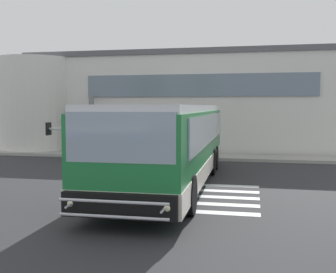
# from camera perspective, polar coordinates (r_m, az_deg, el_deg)

# --- Properties ---
(ground_plane) EXTENTS (80.00, 90.00, 0.02)m
(ground_plane) POSITION_cam_1_polar(r_m,az_deg,el_deg) (16.88, -2.07, -4.93)
(ground_plane) COLOR #2B2B2D
(ground_plane) RESTS_ON ground
(bay_paint_stripes) EXTENTS (4.40, 3.96, 0.01)m
(bay_paint_stripes) POSITION_cam_1_polar(r_m,az_deg,el_deg) (12.43, 2.29, -8.16)
(bay_paint_stripes) COLOR silver
(bay_paint_stripes) RESTS_ON ground
(terminal_building) EXTENTS (20.32, 13.80, 5.81)m
(terminal_building) POSITION_cam_1_polar(r_m,az_deg,el_deg) (28.14, 2.26, 4.65)
(terminal_building) COLOR silver
(terminal_building) RESTS_ON ground
(boarding_curb) EXTENTS (22.52, 2.00, 0.15)m
(boarding_curb) POSITION_cam_1_polar(r_m,az_deg,el_deg) (21.51, 1.00, -2.73)
(boarding_curb) COLOR #9E9B93
(boarding_curb) RESTS_ON ground
(entry_support_column) EXTENTS (0.28, 0.28, 3.13)m
(entry_support_column) POSITION_cam_1_polar(r_m,az_deg,el_deg) (23.35, -10.55, 1.79)
(entry_support_column) COLOR slate
(entry_support_column) RESTS_ON boarding_curb
(bus_main_foreground) EXTENTS (3.03, 11.65, 2.70)m
(bus_main_foreground) POSITION_cam_1_polar(r_m,az_deg,el_deg) (13.86, 0.32, -1.31)
(bus_main_foreground) COLOR #1E7238
(bus_main_foreground) RESTS_ON ground
(passenger_near_column) EXTENTS (0.50, 0.40, 1.68)m
(passenger_near_column) POSITION_cam_1_polar(r_m,az_deg,el_deg) (22.15, -9.60, 0.03)
(passenger_near_column) COLOR #2D2D33
(passenger_near_column) RESTS_ON boarding_curb
(passenger_by_doorway) EXTENTS (0.57, 0.31, 1.68)m
(passenger_by_doorway) POSITION_cam_1_polar(r_m,az_deg,el_deg) (21.93, -6.96, 0.01)
(passenger_by_doorway) COLOR #4C4233
(passenger_by_doorway) RESTS_ON boarding_curb
(passenger_at_curb_edge) EXTENTS (0.49, 0.52, 1.68)m
(passenger_at_curb_edge) POSITION_cam_1_polar(r_m,az_deg,el_deg) (21.58, -4.57, 0.06)
(passenger_at_curb_edge) COLOR #4C4233
(passenger_at_curb_edge) RESTS_ON boarding_curb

